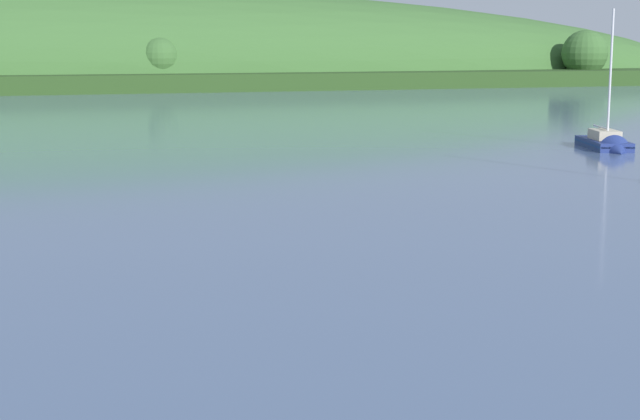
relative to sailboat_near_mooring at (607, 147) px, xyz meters
The scene contains 1 object.
sailboat_near_mooring is the anchor object (origin of this frame).
Camera 1 is at (-20.59, -6.84, 8.93)m, focal length 54.34 mm.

